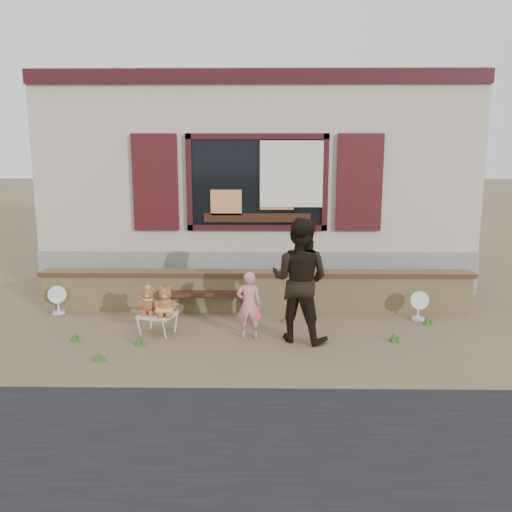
{
  "coord_description": "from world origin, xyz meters",
  "views": [
    {
      "loc": [
        0.12,
        -7.65,
        2.66
      ],
      "look_at": [
        0.0,
        0.6,
        1.0
      ],
      "focal_mm": 38.0,
      "sensor_mm": 36.0,
      "label": 1
    }
  ],
  "objects_px": {
    "child": "(249,305)",
    "folding_chair": "(157,316)",
    "teddy_bear_left": "(148,300)",
    "bench": "(205,297)",
    "adult": "(300,280)",
    "teddy_bear_right": "(165,300)"
  },
  "relations": [
    {
      "from": "child",
      "to": "folding_chair",
      "type": "bearing_deg",
      "value": -6.69
    },
    {
      "from": "teddy_bear_left",
      "to": "adult",
      "type": "xyz_separation_m",
      "value": [
        2.17,
        -0.27,
        0.37
      ]
    },
    {
      "from": "teddy_bear_left",
      "to": "child",
      "type": "xyz_separation_m",
      "value": [
        1.47,
        -0.19,
        -0.01
      ]
    },
    {
      "from": "folding_chair",
      "to": "teddy_bear_left",
      "type": "distance_m",
      "value": 0.27
    },
    {
      "from": "folding_chair",
      "to": "child",
      "type": "height_order",
      "value": "child"
    },
    {
      "from": "adult",
      "to": "teddy_bear_left",
      "type": "bearing_deg",
      "value": 15.99
    },
    {
      "from": "child",
      "to": "teddy_bear_left",
      "type": "bearing_deg",
      "value": -7.76
    },
    {
      "from": "bench",
      "to": "child",
      "type": "relative_size",
      "value": 1.56
    },
    {
      "from": "bench",
      "to": "teddy_bear_left",
      "type": "distance_m",
      "value": 1.19
    },
    {
      "from": "folding_chair",
      "to": "teddy_bear_right",
      "type": "distance_m",
      "value": 0.28
    },
    {
      "from": "bench",
      "to": "folding_chair",
      "type": "distance_m",
      "value": 1.13
    },
    {
      "from": "bench",
      "to": "adult",
      "type": "height_order",
      "value": "adult"
    },
    {
      "from": "teddy_bear_right",
      "to": "adult",
      "type": "xyz_separation_m",
      "value": [
        1.9,
        -0.19,
        0.35
      ]
    },
    {
      "from": "bench",
      "to": "adult",
      "type": "bearing_deg",
      "value": -46.28
    },
    {
      "from": "folding_chair",
      "to": "teddy_bear_left",
      "type": "relative_size",
      "value": 1.46
    },
    {
      "from": "teddy_bear_right",
      "to": "adult",
      "type": "bearing_deg",
      "value": 12.13
    },
    {
      "from": "teddy_bear_left",
      "to": "adult",
      "type": "relative_size",
      "value": 0.23
    },
    {
      "from": "teddy_bear_right",
      "to": "child",
      "type": "relative_size",
      "value": 0.45
    },
    {
      "from": "folding_chair",
      "to": "child",
      "type": "bearing_deg",
      "value": 11.34
    },
    {
      "from": "adult",
      "to": "folding_chair",
      "type": "bearing_deg",
      "value": 16.71
    },
    {
      "from": "adult",
      "to": "bench",
      "type": "bearing_deg",
      "value": -16.32
    },
    {
      "from": "folding_chair",
      "to": "child",
      "type": "distance_m",
      "value": 1.36
    }
  ]
}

